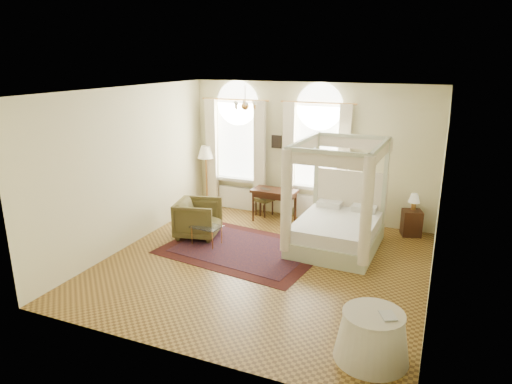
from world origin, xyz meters
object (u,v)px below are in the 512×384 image
armchair (198,219)px  side_table (372,336)px  floor_lamp (206,155)px  canopy_bed (337,225)px  writing_desk (274,194)px  nightstand (411,223)px  coffee_table (207,228)px  stool (264,201)px

armchair → side_table: size_ratio=0.93×
floor_lamp → side_table: floor_lamp is taller
canopy_bed → armchair: 3.03m
writing_desk → floor_lamp: (-2.03, 0.33, 0.73)m
nightstand → writing_desk: size_ratio=0.54×
canopy_bed → coffee_table: 2.73m
writing_desk → armchair: size_ratio=1.18×
nightstand → stool: (-3.55, -0.00, 0.09)m
coffee_table → stool: bearing=79.2°
stool → armchair: bearing=-113.3°
canopy_bed → side_table: canopy_bed is taller
floor_lamp → coffee_table: bearing=-61.6°
nightstand → floor_lamp: (-5.19, 0.00, 1.12)m
coffee_table → side_table: side_table is taller
stool → floor_lamp: (-1.64, 0.00, 1.03)m
armchair → floor_lamp: floor_lamp is taller
coffee_table → side_table: 4.63m
canopy_bed → nightstand: canopy_bed is taller
nightstand → side_table: size_ratio=0.59×
armchair → stool: bearing=-35.7°
canopy_bed → coffee_table: (-2.59, -0.87, -0.14)m
writing_desk → stool: size_ratio=2.14×
nightstand → canopy_bed: bearing=-135.5°
nightstand → side_table: bearing=-91.3°
nightstand → armchair: armchair is taller
armchair → nightstand: bearing=-78.9°
coffee_table → side_table: bearing=-33.4°
canopy_bed → stool: (-2.16, 1.37, -0.13)m
canopy_bed → stool: canopy_bed is taller
writing_desk → floor_lamp: floor_lamp is taller
armchair → side_table: bearing=-136.5°
canopy_bed → armchair: canopy_bed is taller
writing_desk → side_table: size_ratio=1.10×
armchair → coffee_table: armchair is taller
canopy_bed → nightstand: bearing=44.5°
canopy_bed → writing_desk: bearing=149.6°
armchair → floor_lamp: (-0.82, 1.90, 0.99)m
writing_desk → side_table: writing_desk is taller
canopy_bed → side_table: size_ratio=2.28×
writing_desk → stool: bearing=139.8°
nightstand → floor_lamp: bearing=180.0°
canopy_bed → stool: 2.56m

